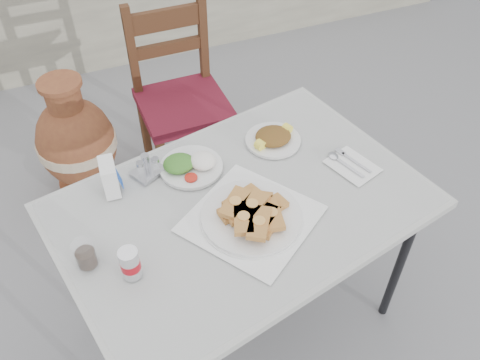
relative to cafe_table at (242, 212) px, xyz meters
name	(u,v)px	position (x,y,z in m)	size (l,w,h in m)	color
ground	(228,311)	(-0.05, 0.05, -0.76)	(80.00, 80.00, 0.00)	slate
cafe_table	(242,212)	(0.00, 0.00, 0.00)	(1.50, 1.17, 0.81)	black
pide_plate	(251,212)	(0.00, -0.09, 0.09)	(0.57, 0.57, 0.08)	white
salad_rice_plate	(190,164)	(-0.12, 0.24, 0.08)	(0.25, 0.25, 0.06)	silver
salad_chopped_plate	(273,138)	(0.25, 0.27, 0.08)	(0.23, 0.23, 0.05)	silver
soda_can	(130,263)	(-0.45, -0.16, 0.12)	(0.06, 0.06, 0.12)	silver
cola_glass	(86,255)	(-0.58, -0.06, 0.10)	(0.07, 0.07, 0.10)	white
napkin_holder	(110,177)	(-0.43, 0.24, 0.12)	(0.08, 0.11, 0.13)	white
condiment_caddy	(148,168)	(-0.28, 0.28, 0.09)	(0.15, 0.14, 0.09)	#B6B6BD
cutlery_napkin	(349,164)	(0.47, 0.03, 0.06)	(0.20, 0.23, 0.01)	white
chair	(181,98)	(0.08, 1.08, -0.21)	(0.47, 0.47, 1.05)	#3A200F
terracotta_urn	(77,143)	(-0.52, 1.15, -0.40)	(0.44, 0.44, 0.76)	brown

